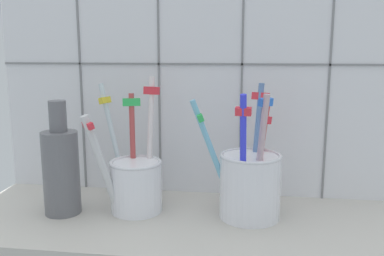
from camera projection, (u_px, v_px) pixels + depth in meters
counter_slab at (190, 226)px, 56.08cm from camera, size 64.00×22.00×2.00cm
tile_wall_back at (201, 64)px, 63.72cm from camera, size 64.00×2.20×45.00cm
toothbrush_cup_left at (135, 180)px, 58.33cm from camera, size 10.22×10.05×19.00cm
toothbrush_cup_right at (250, 182)px, 55.95cm from camera, size 12.44×9.02×18.22cm
ceramic_vase at (61, 169)px, 57.17cm from camera, size 5.01×5.01×15.97cm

